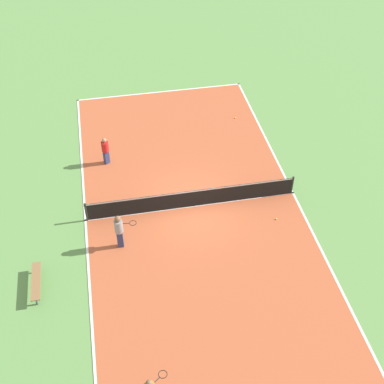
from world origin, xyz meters
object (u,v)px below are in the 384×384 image
bench (36,281)px  tennis_net (192,198)px  player_coach_red (105,149)px  player_baseline_gray (119,229)px  tennis_ball_right_alley (276,219)px  tennis_ball_midcourt (235,118)px

bench → tennis_net: bearing=116.6°
tennis_net → player_coach_red: size_ratio=6.40×
tennis_net → bench: tennis_net is taller
player_baseline_gray → tennis_ball_right_alley: bearing=8.4°
tennis_net → tennis_ball_right_alley: tennis_net is taller
tennis_ball_right_alley → player_coach_red: bearing=-37.6°
bench → tennis_ball_right_alley: size_ratio=28.35×
bench → player_baseline_gray: player_baseline_gray is taller
tennis_net → tennis_ball_midcourt: size_ratio=142.54×
player_coach_red → tennis_ball_right_alley: player_coach_red is taller
tennis_net → bench: (6.92, 3.46, -0.13)m
bench → player_coach_red: player_coach_red is taller
player_coach_red → tennis_ball_midcourt: size_ratio=22.28×
tennis_ball_right_alley → tennis_ball_midcourt: bearing=-91.2°
tennis_ball_midcourt → tennis_ball_right_alley: bearing=88.8°
player_baseline_gray → tennis_ball_right_alley: player_baseline_gray is taller
tennis_net → tennis_ball_midcourt: bearing=-119.6°
tennis_net → player_coach_red: 5.39m
player_coach_red → tennis_ball_midcourt: bearing=-14.5°
tennis_net → player_baseline_gray: size_ratio=5.55×
bench → player_baseline_gray: size_ratio=1.10×
tennis_net → player_coach_red: bearing=-47.6°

